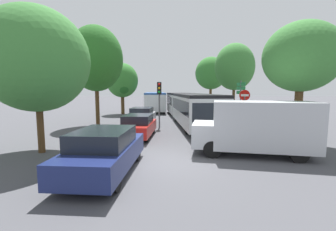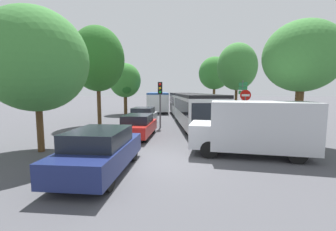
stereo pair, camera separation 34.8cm
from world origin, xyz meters
TOP-DOWN VIEW (x-y plane):
  - ground_plane at (0.00, 0.00)m, footprint 200.00×200.00m
  - articulated_bus at (1.94, 12.47)m, footprint 4.01×17.05m
  - city_bus_rear at (-1.79, 23.13)m, footprint 3.36×11.74m
  - queued_car_navy at (-1.85, -1.17)m, footprint 2.09×4.41m
  - queued_car_red at (-1.55, 4.67)m, footprint 1.90×4.01m
  - queued_car_silver at (-1.94, 9.67)m, footprint 1.96×4.14m
  - white_van at (4.05, 1.10)m, footprint 5.27×2.83m
  - traffic_light at (-0.47, 8.21)m, footprint 0.32×0.36m
  - no_entry_sign at (5.21, 6.30)m, footprint 0.70×0.08m
  - direction_sign_post at (6.21, 10.38)m, footprint 0.31×1.39m
  - tree_left_near at (-5.44, 1.37)m, footprint 4.45×4.45m
  - tree_left_mid at (-5.46, 9.32)m, footprint 4.18×4.18m
  - tree_left_far at (-5.25, 17.95)m, footprint 3.68×3.68m
  - tree_right_near at (6.87, 3.20)m, footprint 3.72×3.72m
  - tree_right_mid at (6.63, 13.85)m, footprint 3.80×3.80m
  - tree_right_far at (6.50, 26.03)m, footprint 4.70×4.70m

SIDE VIEW (x-z plane):
  - ground_plane at x=0.00m, z-range 0.00..0.00m
  - queued_car_red at x=-1.55m, z-range 0.01..1.37m
  - queued_car_silver at x=-1.94m, z-range 0.01..1.42m
  - queued_car_navy at x=-1.85m, z-range 0.01..1.51m
  - white_van at x=4.05m, z-range 0.09..2.40m
  - city_bus_rear at x=-1.79m, z-range 0.20..2.69m
  - articulated_bus at x=1.94m, z-range 0.19..2.70m
  - no_entry_sign at x=5.21m, z-range 0.47..3.29m
  - traffic_light at x=-0.47m, z-range 0.80..4.20m
  - direction_sign_post at x=6.21m, z-range 0.77..4.37m
  - tree_left_far at x=-5.25m, z-range 0.87..6.85m
  - tree_left_near at x=-5.44m, z-range 0.92..7.26m
  - tree_right_near at x=6.87m, z-range 1.25..7.45m
  - tree_right_mid at x=6.63m, z-range 1.29..8.61m
  - tree_left_mid at x=-5.46m, z-range 1.34..9.11m
  - tree_right_far at x=6.50m, z-range 1.46..9.29m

